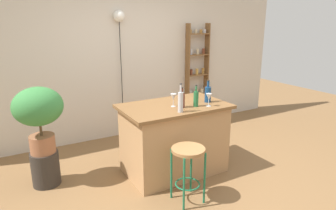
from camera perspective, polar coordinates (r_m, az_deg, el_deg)
The scene contains 14 objects.
ground at distance 3.97m, azimuth 3.37°, elevation -14.02°, with size 12.00×12.00×0.00m, color brown.
back_wall at distance 5.21m, azimuth -8.18°, elevation 9.41°, with size 6.40×0.10×2.80m, color beige.
kitchen_counter at distance 3.99m, azimuth 1.14°, elevation -6.34°, with size 1.36×0.83×0.93m.
bar_stool at distance 3.35m, azimuth 3.82°, elevation -10.60°, with size 0.37×0.37×0.64m.
spice_shelf at distance 5.82m, azimuth 5.50°, elevation 5.14°, with size 0.46×0.14×1.91m.
plant_stool at distance 4.07m, azimuth -22.22°, elevation -11.06°, with size 0.33×0.33×0.43m, color #2D2823.
potted_plant at distance 3.81m, azimuth -23.37°, elevation -1.08°, with size 0.57×0.52×0.81m.
bottle_vinegar at distance 3.98m, azimuth 7.57°, elevation 2.10°, with size 0.08×0.08×0.29m.
bottle_sauce_amber at distance 3.77m, azimuth 5.33°, elevation 1.27°, with size 0.06×0.06×0.28m.
bottle_soda_blue at distance 3.71m, azimuth 2.62°, elevation 0.97°, with size 0.08×0.08×0.26m.
bottle_wine_red at distance 3.51m, azimuth 2.43°, elevation 0.68°, with size 0.06×0.06×0.34m.
wine_glass_left at distance 3.74m, azimuth 1.03°, elevation 1.44°, with size 0.07×0.07×0.16m.
wine_glass_center at distance 3.79m, azimuth 7.76°, elevation 1.49°, with size 0.07×0.07×0.16m.
pendant_globe_light at distance 5.04m, azimuth -9.27°, elevation 15.85°, with size 0.19×0.19×2.13m.
Camera 1 is at (-1.88, -2.88, 1.98)m, focal length 32.10 mm.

